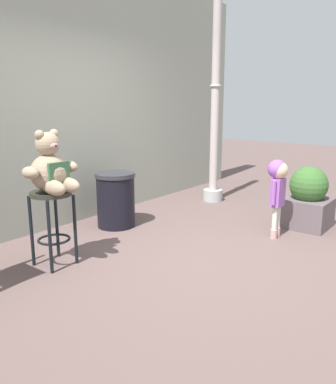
# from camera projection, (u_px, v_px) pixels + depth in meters

# --- Properties ---
(ground_plane) EXTENTS (24.00, 24.00, 0.00)m
(ground_plane) POSITION_uv_depth(u_px,v_px,m) (192.00, 257.00, 3.98)
(ground_plane) COLOR brown
(building_wall) EXTENTS (7.67, 0.30, 3.35)m
(building_wall) POSITION_uv_depth(u_px,v_px,m) (57.00, 92.00, 4.85)
(building_wall) COLOR #979C8D
(building_wall) RESTS_ON ground_plane
(bar_stool_with_teddy) EXTENTS (0.38, 0.38, 0.73)m
(bar_stool_with_teddy) POSITION_uv_depth(u_px,v_px,m) (52.00, 213.00, 3.69)
(bar_stool_with_teddy) COLOR #2A2A21
(bar_stool_with_teddy) RESTS_ON ground_plane
(teddy_bear) EXTENTS (0.55, 0.49, 0.57)m
(teddy_bear) POSITION_uv_depth(u_px,v_px,m) (51.00, 169.00, 3.58)
(teddy_bear) COLOR gray
(teddy_bear) RESTS_ON bar_stool_with_teddy
(child_walking) EXTENTS (0.29, 0.23, 0.91)m
(child_walking) POSITION_uv_depth(u_px,v_px,m) (278.00, 182.00, 4.43)
(child_walking) COLOR #C49592
(child_walking) RESTS_ON ground_plane
(trash_bin) EXTENTS (0.50, 0.50, 0.69)m
(trash_bin) POSITION_uv_depth(u_px,v_px,m) (116.00, 200.00, 4.92)
(trash_bin) COLOR black
(trash_bin) RESTS_ON ground_plane
(lamppost) EXTENTS (0.31, 0.31, 3.11)m
(lamppost) POSITION_uv_depth(u_px,v_px,m) (215.00, 122.00, 6.02)
(lamppost) COLOR #A3A7A4
(lamppost) RESTS_ON ground_plane
(planter_with_shrub) EXTENTS (0.55, 0.55, 0.77)m
(planter_with_shrub) POSITION_uv_depth(u_px,v_px,m) (308.00, 200.00, 4.89)
(planter_with_shrub) COLOR #5E5256
(planter_with_shrub) RESTS_ON ground_plane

